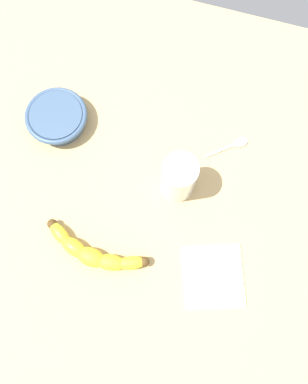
{
  "coord_description": "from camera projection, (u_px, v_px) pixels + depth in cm",
  "views": [
    {
      "loc": [
        11.29,
        -14.53,
        84.86
      ],
      "look_at": [
        5.17,
        6.28,
        5.0
      ],
      "focal_mm": 34.94,
      "sensor_mm": 36.0,
      "label": 1
    }
  ],
  "objects": [
    {
      "name": "wooden_tabletop",
      "position": [
        124.0,
        215.0,
        0.85
      ],
      "size": [
        120.0,
        120.0,
        3.0
      ],
      "primitive_type": "cube",
      "color": "tan",
      "rests_on": "ground"
    },
    {
      "name": "banana",
      "position": [
        93.0,
        253.0,
        0.79
      ],
      "size": [
        23.69,
        8.0,
        3.94
      ],
      "rotation": [
        0.0,
        0.0,
        6.19
      ],
      "color": "yellow",
      "rests_on": "wooden_tabletop"
    },
    {
      "name": "smoothie_glass",
      "position": [
        178.0,
        179.0,
        0.79
      ],
      "size": [
        7.45,
        7.45,
        12.84
      ],
      "color": "silver",
      "rests_on": "wooden_tabletop"
    },
    {
      "name": "ceramic_bowl",
      "position": [
        57.0,
        118.0,
        0.87
      ],
      "size": [
        14.48,
        14.48,
        4.17
      ],
      "color": "#3D5675",
      "rests_on": "wooden_tabletop"
    },
    {
      "name": "teaspoon",
      "position": [
        238.0,
        143.0,
        0.88
      ],
      "size": [
        9.56,
        8.25,
        0.8
      ],
      "rotation": [
        0.0,
        0.0,
        0.69
      ],
      "color": "silver",
      "rests_on": "wooden_tabletop"
    },
    {
      "name": "folded_napkin",
      "position": [
        213.0,
        276.0,
        0.8
      ],
      "size": [
        16.27,
        16.64,
        0.6
      ],
      "primitive_type": "cube",
      "rotation": [
        0.0,
        0.0,
        0.33
      ],
      "color": "white",
      "rests_on": "wooden_tabletop"
    }
  ]
}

